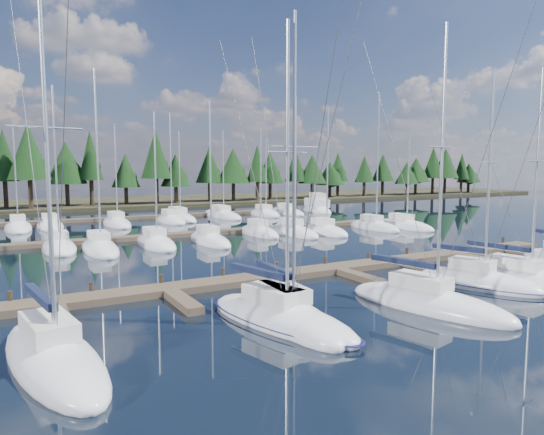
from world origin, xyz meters
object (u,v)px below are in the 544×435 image
front_sailboat_0 (53,357)px  front_sailboat_3 (428,303)px  front_sailboat_1 (280,318)px  front_sailboat_2 (289,316)px  motor_yacht_right (317,208)px  main_dock (339,270)px  front_sailboat_5 (522,281)px  front_sailboat_4 (477,282)px

front_sailboat_0 → front_sailboat_3: (17.71, -1.58, -0.00)m
front_sailboat_1 → front_sailboat_2: 0.53m
motor_yacht_right → front_sailboat_0: bearing=-133.1°
main_dock → front_sailboat_1: size_ratio=3.04×
front_sailboat_0 → motor_yacht_right: size_ratio=1.47×
front_sailboat_2 → front_sailboat_3: 7.64m
front_sailboat_1 → front_sailboat_5: front_sailboat_1 is taller
main_dock → motor_yacht_right: (25.30, 39.59, 0.35)m
front_sailboat_4 → motor_yacht_right: size_ratio=1.29×
front_sailboat_3 → front_sailboat_2: bearing=167.8°
front_sailboat_2 → front_sailboat_3: front_sailboat_3 is taller
front_sailboat_2 → motor_yacht_right: 57.87m
front_sailboat_3 → front_sailboat_4: size_ratio=1.09×
front_sailboat_0 → front_sailboat_4: (23.89, 0.21, -0.00)m
front_sailboat_5 → front_sailboat_0: bearing=178.1°
front_sailboat_0 → front_sailboat_5: size_ratio=1.13×
main_dock → front_sailboat_2: 11.26m
front_sailboat_0 → front_sailboat_4: size_ratio=1.14×
front_sailboat_1 → front_sailboat_3: (7.99, -1.57, 0.01)m
main_dock → front_sailboat_1: bearing=-140.6°
front_sailboat_1 → main_dock: bearing=39.4°
front_sailboat_2 → motor_yacht_right: size_ratio=1.40×
front_sailboat_1 → motor_yacht_right: bearing=53.9°
front_sailboat_4 → front_sailboat_5: bearing=-21.5°
front_sailboat_1 → front_sailboat_2: (0.52, 0.05, 0.01)m
front_sailboat_5 → motor_yacht_right: (17.39, 47.88, 0.27)m
front_sailboat_3 → motor_yacht_right: 55.26m
front_sailboat_1 → front_sailboat_4: size_ratio=1.05×
front_sailboat_1 → front_sailboat_3: bearing=-11.1°
main_dock → front_sailboat_4: size_ratio=3.18×
front_sailboat_0 → front_sailboat_2: size_ratio=1.06×
front_sailboat_0 → main_dock: bearing=21.6°
front_sailboat_1 → front_sailboat_5: 16.96m
front_sailboat_3 → front_sailboat_5: size_ratio=1.08×
front_sailboat_2 → front_sailboat_3: (7.47, -1.62, -0.00)m
front_sailboat_3 → front_sailboat_4: front_sailboat_3 is taller
front_sailboat_4 → motor_yacht_right: (20.16, 46.79, 0.26)m
front_sailboat_3 → front_sailboat_4: bearing=16.2°
front_sailboat_4 → motor_yacht_right: bearing=66.7°
front_sailboat_0 → front_sailboat_2: bearing=0.2°
front_sailboat_4 → motor_yacht_right: front_sailboat_4 is taller
main_dock → front_sailboat_0: front_sailboat_0 is taller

